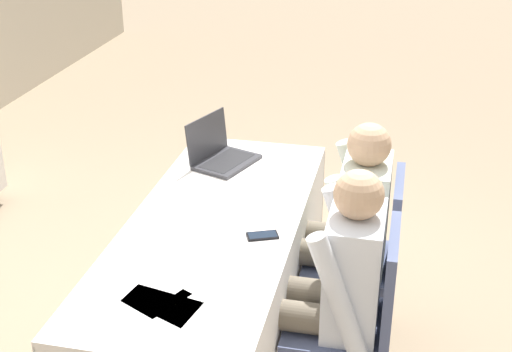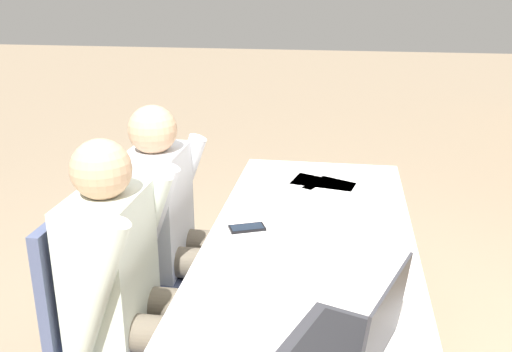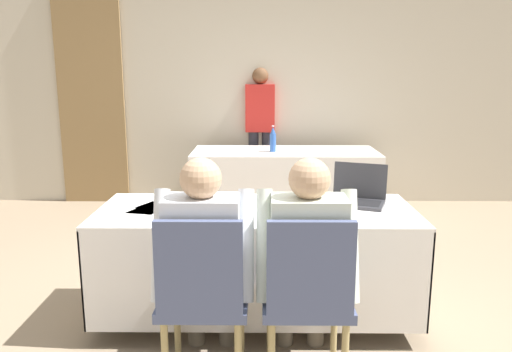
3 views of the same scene
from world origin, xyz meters
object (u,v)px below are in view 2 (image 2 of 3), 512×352
at_px(laptop, 348,340).
at_px(chair_near_right, 108,319).
at_px(cell_phone, 247,228).
at_px(person_checkered_shirt, 175,222).
at_px(person_white_shirt, 133,282).
at_px(chair_near_left, 154,254).

height_order(laptop, chair_near_right, laptop).
height_order(cell_phone, person_checkered_shirt, person_checkered_shirt).
height_order(chair_near_right, person_checkered_shirt, person_checkered_shirt).
relative_size(cell_phone, person_checkered_shirt, 0.13).
distance_m(chair_near_right, person_checkered_shirt, 0.55).
xyz_separation_m(laptop, person_white_shirt, (-0.39, -0.73, -0.12)).
bearing_deg(cell_phone, laptop, 4.89).
relative_size(chair_near_left, chair_near_right, 1.00).
bearing_deg(chair_near_left, laptop, -137.34).
bearing_deg(cell_phone, person_checkered_shirt, -139.53).
relative_size(laptop, cell_phone, 2.68).
height_order(cell_phone, chair_near_left, chair_near_left).
distance_m(cell_phone, chair_near_right, 0.61).
relative_size(chair_near_left, person_checkered_shirt, 0.78).
height_order(chair_near_right, person_white_shirt, person_white_shirt).
height_order(chair_near_left, person_white_shirt, person_white_shirt).
bearing_deg(chair_near_right, chair_near_left, 0.00).
xyz_separation_m(laptop, chair_near_right, (-0.39, -0.83, -0.28)).
distance_m(chair_near_right, person_white_shirt, 0.19).
distance_m(chair_near_left, person_white_shirt, 0.55).
distance_m(laptop, chair_near_right, 0.95).
height_order(laptop, person_checkered_shirt, person_checkered_shirt).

